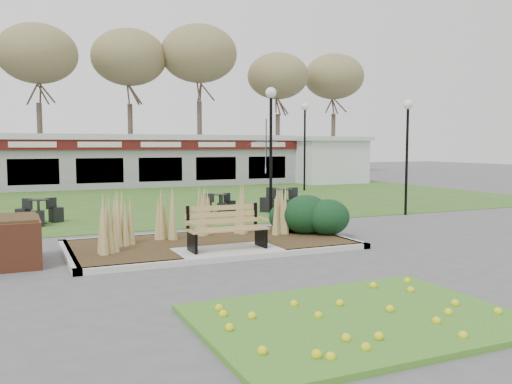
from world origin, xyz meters
name	(u,v)px	position (x,y,z in m)	size (l,w,h in m)	color
ground	(230,257)	(0.00, 0.00, 0.00)	(100.00, 100.00, 0.00)	#515154
lawn	(124,202)	(0.00, 12.00, 0.01)	(34.00, 16.00, 0.02)	#2F5B1C
flower_bed	(357,317)	(0.00, -4.60, 0.07)	(4.20, 3.00, 0.16)	#357220
planting_bed	(259,227)	(1.27, 1.35, 0.37)	(6.75, 3.40, 1.27)	black
park_bench	(226,227)	(0.00, 0.25, 0.59)	(1.70, 0.66, 0.93)	#A18748
food_pavilion	(96,161)	(0.00, 19.96, 1.48)	(24.60, 3.40, 2.90)	gray
service_hut	(328,159)	(13.50, 18.00, 1.45)	(4.40, 3.40, 2.83)	silver
tree_backdrop	(77,54)	(0.00, 28.00, 8.36)	(47.24, 5.24, 10.36)	#47382B
lamp_post_near_right	(407,131)	(7.83, 3.93, 2.78)	(0.32, 0.32, 3.82)	black
lamp_post_mid_right	(271,123)	(3.34, 4.99, 3.01)	(0.34, 0.34, 4.13)	black
lamp_post_far_right	(305,127)	(9.35, 13.56, 3.23)	(0.37, 0.37, 4.43)	black
bistro_set_b	(39,216)	(-3.45, 6.57, 0.26)	(1.36, 1.24, 0.72)	black
bistro_set_c	(220,207)	(2.26, 6.77, 0.23)	(1.20, 1.13, 0.64)	black
bistro_set_d	(283,205)	(4.26, 5.97, 0.29)	(1.44, 1.54, 0.83)	black
patio_umbrella	(266,156)	(8.83, 17.01, 1.70)	(2.28, 2.31, 2.68)	black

